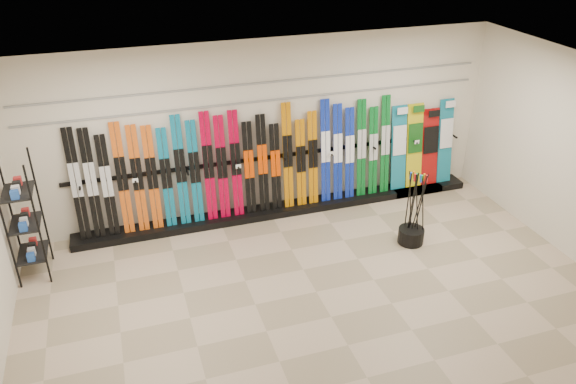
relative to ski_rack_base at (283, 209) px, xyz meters
name	(u,v)px	position (x,y,z in m)	size (l,w,h in m)	color
floor	(316,292)	(-0.22, -2.28, -0.06)	(8.00, 8.00, 0.00)	gray
back_wall	(265,129)	(-0.22, 0.22, 1.44)	(8.00, 8.00, 0.00)	beige
right_wall	(573,158)	(3.78, -2.28, 1.44)	(5.00, 5.00, 0.00)	beige
ceiling	(322,84)	(-0.22, -2.28, 2.94)	(8.00, 8.00, 0.00)	silver
ski_rack_base	(283,209)	(0.00, 0.00, 0.00)	(8.00, 0.40, 0.12)	black
skis	(241,166)	(-0.70, 0.05, 0.92)	(5.37, 0.23, 1.83)	black
snowboards	(422,146)	(2.70, 0.08, 0.82)	(1.25, 0.24, 1.57)	#14728C
accessory_rack	(24,218)	(-3.97, -0.58, 0.87)	(0.40, 0.60, 1.86)	black
pole_bin	(411,236)	(1.66, -1.55, 0.07)	(0.41, 0.41, 0.25)	black
ski_poles	(415,208)	(1.69, -1.51, 0.55)	(0.27, 0.28, 1.18)	black
slatwall_rail_0	(265,101)	(-0.22, 0.20, 1.94)	(7.60, 0.02, 0.03)	gray
slatwall_rail_1	(265,83)	(-0.22, 0.20, 2.24)	(7.60, 0.02, 0.03)	gray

